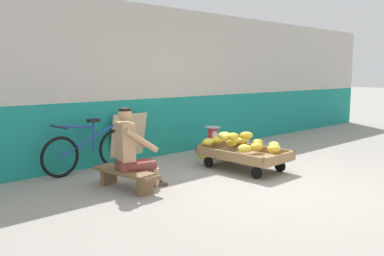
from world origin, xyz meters
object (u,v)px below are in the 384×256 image
(shopping_bag, at_px, (237,151))
(bicycle_near_left, at_px, (89,150))
(plastic_crate, at_px, (213,150))
(banana_cart, at_px, (244,155))
(low_bench, at_px, (126,175))
(sign_board, at_px, (128,138))
(weighing_scale, at_px, (213,134))
(vendor_seated, at_px, (132,148))

(shopping_bag, bearing_deg, bicycle_near_left, 160.55)
(plastic_crate, bearing_deg, shopping_bag, -41.39)
(plastic_crate, bearing_deg, banana_cart, -106.14)
(low_bench, relative_size, shopping_bag, 4.70)
(low_bench, height_order, sign_board, sign_board)
(weighing_scale, bearing_deg, banana_cart, -106.15)
(vendor_seated, xyz_separation_m, shopping_bag, (2.62, 0.35, -0.45))
(bicycle_near_left, bearing_deg, plastic_crate, -15.18)
(plastic_crate, distance_m, shopping_bag, 0.46)
(shopping_bag, bearing_deg, sign_board, 148.00)
(bicycle_near_left, xyz_separation_m, sign_board, (0.87, 0.16, 0.09))
(bicycle_near_left, bearing_deg, vendor_seated, -91.44)
(banana_cart, bearing_deg, shopping_bag, 47.49)
(banana_cart, distance_m, shopping_bag, 0.95)
(shopping_bag, bearing_deg, weighing_scale, 138.71)
(vendor_seated, relative_size, sign_board, 1.29)
(low_bench, distance_m, weighing_scale, 2.45)
(shopping_bag, bearing_deg, low_bench, -173.02)
(vendor_seated, bearing_deg, sign_board, 57.83)
(banana_cart, bearing_deg, plastic_crate, 73.86)
(weighing_scale, height_order, sign_board, sign_board)
(weighing_scale, relative_size, shopping_bag, 1.25)
(banana_cart, distance_m, sign_board, 2.08)
(bicycle_near_left, relative_size, sign_board, 1.87)
(vendor_seated, bearing_deg, bicycle_near_left, 88.56)
(banana_cart, relative_size, sign_board, 1.64)
(plastic_crate, relative_size, bicycle_near_left, 0.22)
(banana_cart, relative_size, plastic_crate, 4.04)
(low_bench, xyz_separation_m, sign_board, (0.98, 1.41, 0.24))
(low_bench, distance_m, bicycle_near_left, 1.26)
(sign_board, bearing_deg, plastic_crate, -29.25)
(vendor_seated, xyz_separation_m, sign_board, (0.90, 1.43, -0.13))
(vendor_seated, relative_size, shopping_bag, 4.75)
(banana_cart, relative_size, weighing_scale, 4.85)
(banana_cart, xyz_separation_m, low_bench, (-2.07, 0.36, -0.04))
(plastic_crate, distance_m, weighing_scale, 0.30)
(vendor_seated, xyz_separation_m, weighing_scale, (2.27, 0.66, -0.11))
(low_bench, xyz_separation_m, shopping_bag, (2.70, 0.33, -0.08))
(weighing_scale, distance_m, bicycle_near_left, 2.32)
(bicycle_near_left, relative_size, shopping_bag, 6.91)
(banana_cart, bearing_deg, vendor_seated, 170.23)
(banana_cart, xyz_separation_m, shopping_bag, (0.64, 0.69, -0.12))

